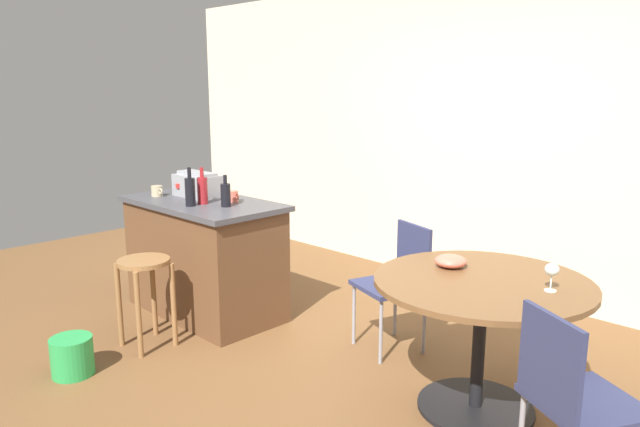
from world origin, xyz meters
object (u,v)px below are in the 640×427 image
(bottle_0, at_px, (202,190))
(folding_chair_near, at_px, (398,277))
(dining_table, at_px, (481,310))
(wooden_stool, at_px, (145,281))
(cup_0, at_px, (233,196))
(folding_chair_far, at_px, (572,395))
(toolbox, at_px, (197,185))
(wine_glass, at_px, (552,271))
(plastic_bucket, at_px, (72,356))
(bottle_1, at_px, (226,194))
(serving_bowl, at_px, (451,261))
(bottle_2, at_px, (190,191))
(cup_1, at_px, (157,191))
(kitchen_island, at_px, (204,257))

(bottle_0, bearing_deg, folding_chair_near, 24.09)
(dining_table, distance_m, bottle_0, 2.22)
(wooden_stool, relative_size, bottle_0, 2.27)
(folding_chair_near, relative_size, cup_0, 7.36)
(wooden_stool, relative_size, cup_0, 5.36)
(folding_chair_far, height_order, cup_0, cup_0)
(toolbox, xyz_separation_m, wine_glass, (2.78, 0.19, -0.13))
(dining_table, bearing_deg, plastic_bucket, -145.02)
(toolbox, bearing_deg, folding_chair_far, -6.29)
(toolbox, xyz_separation_m, bottle_1, (0.49, -0.09, -0.00))
(folding_chair_near, xyz_separation_m, serving_bowl, (0.56, -0.27, 0.29))
(folding_chair_near, relative_size, toolbox, 2.24)
(toolbox, bearing_deg, bottle_0, -27.29)
(bottle_2, xyz_separation_m, cup_0, (0.10, 0.31, -0.07))
(cup_1, xyz_separation_m, wine_glass, (3.01, 0.42, -0.08))
(folding_chair_far, relative_size, cup_0, 7.68)
(dining_table, relative_size, folding_chair_far, 1.30)
(wooden_stool, distance_m, cup_1, 0.95)
(wooden_stool, height_order, bottle_2, bottle_2)
(bottle_2, bearing_deg, bottle_0, 95.06)
(bottle_0, xyz_separation_m, wine_glass, (2.49, 0.34, -0.15))
(wine_glass, bearing_deg, bottle_2, -169.64)
(folding_chair_far, bearing_deg, plastic_bucket, -160.80)
(kitchen_island, relative_size, bottle_0, 4.86)
(folding_chair_near, distance_m, folding_chair_far, 1.69)
(folding_chair_far, relative_size, plastic_bucket, 3.47)
(cup_0, bearing_deg, dining_table, 1.83)
(folding_chair_near, bearing_deg, wooden_stool, -136.00)
(serving_bowl, bearing_deg, kitchen_island, -172.37)
(wooden_stool, distance_m, cup_0, 0.91)
(bottle_0, height_order, cup_1, bottle_0)
(dining_table, distance_m, cup_0, 2.09)
(wine_glass, relative_size, serving_bowl, 0.80)
(kitchen_island, distance_m, dining_table, 2.29)
(kitchen_island, relative_size, toolbox, 3.49)
(cup_0, bearing_deg, plastic_bucket, -86.78)
(bottle_0, height_order, bottle_1, bottle_0)
(toolbox, distance_m, serving_bowl, 2.22)
(wooden_stool, distance_m, bottle_2, 0.73)
(cup_1, bearing_deg, bottle_2, -3.97)
(bottle_0, relative_size, bottle_1, 1.17)
(bottle_2, bearing_deg, folding_chair_near, 28.12)
(kitchen_island, distance_m, wine_glass, 2.65)
(bottle_0, xyz_separation_m, bottle_2, (0.01, -0.11, 0.00))
(kitchen_island, bearing_deg, folding_chair_near, 20.17)
(dining_table, bearing_deg, cup_0, -178.17)
(folding_chair_far, distance_m, wine_glass, 0.72)
(kitchen_island, height_order, cup_1, cup_1)
(folding_chair_near, height_order, toolbox, toolbox)
(dining_table, bearing_deg, wooden_stool, -157.50)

